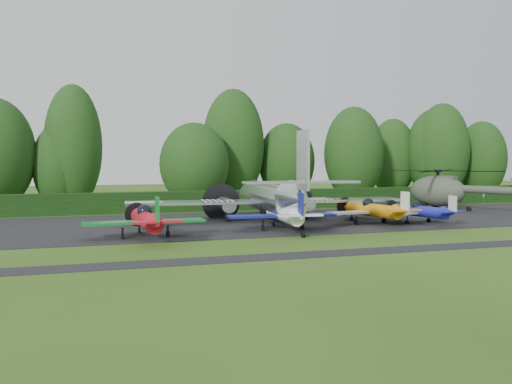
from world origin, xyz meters
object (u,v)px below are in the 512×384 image
object	(u,v)px
transport_plane	(271,198)
light_plane_blue	(421,211)
sign_board	(472,194)
light_plane_orange	(373,210)
light_plane_red	(146,220)
light_plane_white	(284,214)
helicopter	(438,188)

from	to	relation	value
transport_plane	light_plane_blue	xyz separation A→B (m)	(11.22, -4.20, -1.03)
sign_board	light_plane_orange	bearing A→B (deg)	-156.27
light_plane_blue	light_plane_orange	bearing A→B (deg)	-177.01
light_plane_red	light_plane_white	bearing A→B (deg)	7.85
light_plane_orange	sign_board	distance (m)	26.42
light_plane_blue	helicopter	distance (m)	13.88
light_plane_orange	sign_board	size ratio (longest dim) A/B	2.61
light_plane_orange	sign_board	world-z (taller)	light_plane_orange
transport_plane	helicopter	xyz separation A→B (m)	(20.34, 6.19, 0.13)
light_plane_orange	light_plane_red	bearing A→B (deg)	-163.12
light_plane_white	sign_board	bearing A→B (deg)	24.58
transport_plane	light_plane_blue	bearing A→B (deg)	-25.52
light_plane_orange	helicopter	size ratio (longest dim) A/B	0.53
light_plane_red	sign_board	world-z (taller)	light_plane_red
transport_plane	light_plane_red	size ratio (longest dim) A/B	2.75
transport_plane	light_plane_orange	world-z (taller)	transport_plane
sign_board	light_plane_blue	bearing A→B (deg)	-149.49
light_plane_blue	transport_plane	bearing A→B (deg)	171.63
transport_plane	light_plane_white	size ratio (longest dim) A/B	2.75
transport_plane	light_plane_blue	size ratio (longest dim) A/B	3.38
transport_plane	sign_board	world-z (taller)	transport_plane
light_plane_red	helicopter	world-z (taller)	helicopter
light_plane_white	helicopter	xyz separation A→B (m)	(21.18, 11.23, 0.92)
helicopter	transport_plane	bearing A→B (deg)	-138.34
light_plane_red	light_plane_blue	world-z (taller)	light_plane_red
light_plane_white	light_plane_red	bearing A→B (deg)	-179.14
light_plane_white	helicopter	bearing A→B (deg)	23.26
sign_board	transport_plane	bearing A→B (deg)	-169.43
light_plane_blue	sign_board	world-z (taller)	light_plane_blue
light_plane_white	light_plane_orange	distance (m)	8.23
transport_plane	helicopter	distance (m)	21.26
transport_plane	light_plane_blue	distance (m)	12.03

